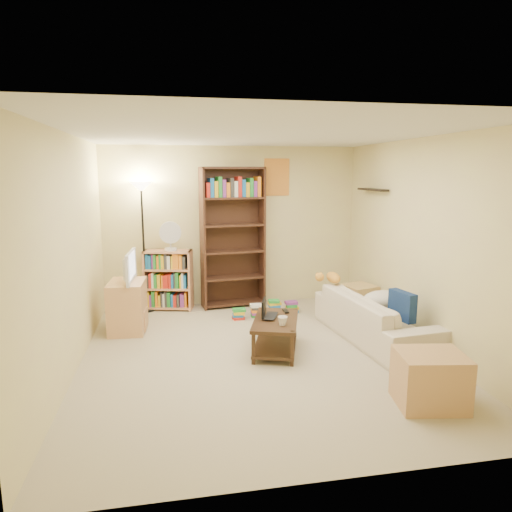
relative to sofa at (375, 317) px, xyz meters
name	(u,v)px	position (x,y,z in m)	size (l,w,h in m)	color
room	(259,216)	(-1.55, -0.25, 1.34)	(4.50, 4.54, 2.52)	tan
sofa	(375,317)	(0.00, 0.00, 0.00)	(0.98, 2.04, 0.57)	beige
navy_pillow	(402,306)	(0.14, -0.41, 0.26)	(0.38, 0.11, 0.34)	navy
cream_blanket	(383,300)	(0.14, 0.06, 0.21)	(0.53, 0.38, 0.23)	beige
tabby_cat	(331,277)	(-0.34, 0.72, 0.36)	(0.46, 0.20, 0.16)	gold
coffee_table	(276,331)	(-1.33, -0.18, -0.03)	(0.75, 1.01, 0.40)	#3B2317
laptop	(275,317)	(-1.33, -0.13, 0.13)	(0.32, 0.38, 0.03)	black
laptop_screen	(264,308)	(-1.46, -0.09, 0.23)	(0.01, 0.30, 0.20)	white
mug	(283,321)	(-1.30, -0.41, 0.16)	(0.12, 0.12, 0.10)	white
tv_remote	(286,311)	(-1.15, 0.07, 0.12)	(0.05, 0.16, 0.02)	black
tv_stand	(128,306)	(-3.11, 0.89, 0.05)	(0.45, 0.63, 0.67)	tan
television	(125,267)	(-3.11, 0.89, 0.59)	(0.14, 0.70, 0.40)	black
tall_bookshelf	(233,234)	(-1.57, 1.79, 0.86)	(1.01, 0.44, 2.18)	#3B2016
short_bookshelf	(168,280)	(-2.57, 1.79, 0.18)	(0.77, 0.44, 0.93)	tan
desk_fan	(170,236)	(-2.52, 1.74, 0.87)	(0.33, 0.19, 0.44)	silver
floor_lamp	(142,209)	(-2.92, 1.79, 1.28)	(0.33, 0.33, 1.97)	black
side_table	(359,301)	(0.17, 0.89, -0.05)	(0.41, 0.41, 0.47)	tan
end_cabinet	(430,379)	(-0.24, -1.67, -0.04)	(0.59, 0.49, 0.49)	tan
book_stacks	(267,309)	(-1.15, 1.19, -0.19)	(1.03, 0.32, 0.23)	red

